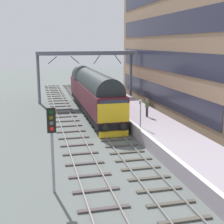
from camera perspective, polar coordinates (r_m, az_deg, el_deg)
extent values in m
plane|color=#5D6460|center=(30.22, -1.66, -2.23)|extent=(140.00, 140.00, 0.00)
cube|color=slate|center=(30.06, -3.00, -2.17)|extent=(0.07, 60.00, 0.15)
cube|color=slate|center=(30.35, -0.34, -2.02)|extent=(0.07, 60.00, 0.15)
cube|color=#4D493E|center=(14.90, 12.97, -18.34)|extent=(2.50, 0.26, 0.09)
cube|color=#4D493E|center=(16.08, 10.51, -15.80)|extent=(2.50, 0.26, 0.09)
cube|color=#4D493E|center=(17.30, 8.44, -13.60)|extent=(2.50, 0.26, 0.09)
cube|color=#4D493E|center=(18.57, 6.69, -11.68)|extent=(2.50, 0.26, 0.09)
cube|color=#4D493E|center=(19.87, 5.18, -10.00)|extent=(2.50, 0.26, 0.09)
cube|color=#4D493E|center=(21.19, 3.87, -8.53)|extent=(2.50, 0.26, 0.09)
cube|color=#4D493E|center=(22.54, 2.72, -7.22)|extent=(2.50, 0.26, 0.09)
cube|color=#4D493E|center=(23.90, 1.71, -6.06)|extent=(2.50, 0.26, 0.09)
cube|color=#4D493E|center=(25.28, 0.81, -5.02)|extent=(2.50, 0.26, 0.09)
cube|color=#4D493E|center=(26.68, 0.01, -4.10)|extent=(2.50, 0.26, 0.09)
cube|color=#4D493E|center=(28.08, -0.71, -3.26)|extent=(2.50, 0.26, 0.09)
cube|color=#4D493E|center=(29.50, -1.36, -2.50)|extent=(2.50, 0.26, 0.09)
cube|color=#4D493E|center=(30.92, -1.95, -1.81)|extent=(2.50, 0.26, 0.09)
cube|color=#4D493E|center=(32.35, -2.49, -1.18)|extent=(2.50, 0.26, 0.09)
cube|color=#4D493E|center=(33.78, -2.98, -0.61)|extent=(2.50, 0.26, 0.09)
cube|color=#4D493E|center=(35.22, -3.43, -0.08)|extent=(2.50, 0.26, 0.09)
cube|color=#4D493E|center=(36.67, -3.85, 0.40)|extent=(2.50, 0.26, 0.09)
cube|color=#4D493E|center=(38.12, -4.23, 0.85)|extent=(2.50, 0.26, 0.09)
cube|color=#4D493E|center=(39.57, -4.59, 1.27)|extent=(2.50, 0.26, 0.09)
cube|color=#4D493E|center=(41.03, -4.92, 1.66)|extent=(2.50, 0.26, 0.09)
cube|color=#4D493E|center=(42.49, -5.23, 2.02)|extent=(2.50, 0.26, 0.09)
cube|color=#4D493E|center=(43.95, -5.52, 2.35)|extent=(2.50, 0.26, 0.09)
cube|color=#4D493E|center=(45.41, -5.79, 2.67)|extent=(2.50, 0.26, 0.09)
cube|color=#4D493E|center=(46.88, -6.04, 2.96)|extent=(2.50, 0.26, 0.09)
cube|color=#4D493E|center=(48.35, -6.28, 3.24)|extent=(2.50, 0.26, 0.09)
cube|color=#4D493E|center=(49.82, -6.50, 3.50)|extent=(2.50, 0.26, 0.09)
cube|color=#4D493E|center=(51.29, -6.71, 3.75)|extent=(2.50, 0.26, 0.09)
cube|color=#4D493E|center=(52.77, -6.91, 3.98)|extent=(2.50, 0.26, 0.09)
cube|color=#4D493E|center=(54.24, -7.10, 4.20)|extent=(2.50, 0.26, 0.09)
cube|color=#4D493E|center=(55.72, -7.28, 4.40)|extent=(2.50, 0.26, 0.09)
cube|color=#4D493E|center=(57.20, -7.45, 4.60)|extent=(2.50, 0.26, 0.09)
cube|color=#4D493E|center=(58.68, -7.61, 4.79)|extent=(2.50, 0.26, 0.09)
cube|color=gray|center=(29.67, -9.12, -2.51)|extent=(0.07, 60.00, 0.15)
cube|color=gray|center=(29.80, -6.37, -2.36)|extent=(0.07, 60.00, 0.15)
cube|color=#4B4243|center=(15.40, -1.42, -16.93)|extent=(2.50, 0.26, 0.09)
cube|color=#4B4243|center=(17.08, -2.83, -13.84)|extent=(2.50, 0.26, 0.09)
cube|color=#4B4243|center=(18.81, -3.96, -11.30)|extent=(2.50, 0.26, 0.09)
cube|color=#4B4243|center=(20.58, -4.88, -9.19)|extent=(2.50, 0.26, 0.09)
cube|color=#4B4243|center=(22.37, -5.64, -7.42)|extent=(2.50, 0.26, 0.09)
cube|color=#4B4243|center=(24.19, -6.29, -5.91)|extent=(2.50, 0.26, 0.09)
cube|color=#4B4243|center=(26.03, -6.84, -4.61)|extent=(2.50, 0.26, 0.09)
cube|color=#4B4243|center=(27.87, -7.32, -3.48)|extent=(2.50, 0.26, 0.09)
cube|color=#4B4243|center=(29.73, -7.74, -2.49)|extent=(2.50, 0.26, 0.09)
cube|color=#4B4243|center=(31.60, -8.11, -1.62)|extent=(2.50, 0.26, 0.09)
cube|color=#4B4243|center=(33.48, -8.43, -0.85)|extent=(2.50, 0.26, 0.09)
cube|color=#4B4243|center=(35.36, -8.72, -0.15)|extent=(2.50, 0.26, 0.09)
cube|color=#4B4243|center=(37.25, -8.99, 0.47)|extent=(2.50, 0.26, 0.09)
cube|color=#4B4243|center=(39.14, -9.22, 1.03)|extent=(2.50, 0.26, 0.09)
cube|color=#4B4243|center=(41.04, -9.44, 1.54)|extent=(2.50, 0.26, 0.09)
cube|color=#4B4243|center=(42.94, -9.63, 2.00)|extent=(2.50, 0.26, 0.09)
cube|color=#4B4243|center=(44.84, -9.81, 2.43)|extent=(2.50, 0.26, 0.09)
cube|color=#4B4243|center=(46.74, -9.98, 2.82)|extent=(2.50, 0.26, 0.09)
cube|color=#4B4243|center=(48.65, -10.13, 3.18)|extent=(2.50, 0.26, 0.09)
cube|color=#4B4243|center=(50.56, -10.27, 3.51)|extent=(2.50, 0.26, 0.09)
cube|color=#4B4243|center=(52.47, -10.40, 3.82)|extent=(2.50, 0.26, 0.09)
cube|color=#4B4243|center=(54.39, -10.52, 4.11)|extent=(2.50, 0.26, 0.09)
cube|color=#4B4243|center=(56.30, -10.64, 4.37)|extent=(2.50, 0.26, 0.09)
cube|color=#4B4243|center=(58.22, -10.74, 4.62)|extent=(2.50, 0.26, 0.09)
cube|color=#9F949F|center=(31.02, 4.85, -0.94)|extent=(4.00, 44.00, 1.00)
cube|color=white|center=(30.38, 1.56, -0.20)|extent=(0.30, 44.00, 0.01)
cube|color=#9B785D|center=(36.91, 12.29, 11.67)|extent=(5.27, 28.39, 14.71)
cube|color=#2E2F42|center=(36.26, 8.10, 3.35)|extent=(0.06, 26.12, 2.06)
cube|color=#2E2F42|center=(35.88, 8.28, 9.17)|extent=(0.06, 26.12, 2.06)
cube|color=#2E2F42|center=(35.88, 8.47, 15.04)|extent=(0.06, 26.12, 2.06)
cube|color=black|center=(34.93, -3.41, 1.11)|extent=(2.56, 18.67, 0.60)
cube|color=#4D1620|center=(34.69, -3.43, 3.30)|extent=(2.70, 18.67, 2.10)
cylinder|color=#222829|center=(34.52, -3.46, 5.32)|extent=(2.56, 17.18, 2.57)
cube|color=yellow|center=(25.70, 0.28, -0.18)|extent=(2.65, 0.08, 1.58)
cube|color=#232D3D|center=(25.57, 0.27, 1.42)|extent=(2.38, 0.04, 0.64)
cube|color=#232D3D|center=(34.91, -1.22, 3.87)|extent=(0.04, 13.07, 0.44)
cylinder|color=black|center=(25.59, -1.24, -2.77)|extent=(0.48, 0.35, 0.48)
cylinder|color=black|center=(25.94, 2.00, -2.57)|extent=(0.48, 0.35, 0.48)
cube|color=yellow|center=(26.07, 0.31, -3.94)|extent=(2.43, 0.36, 0.47)
cylinder|color=black|center=(27.69, -0.58, -2.46)|extent=(1.64, 1.04, 1.04)
cylinder|color=black|center=(28.73, -1.08, -1.92)|extent=(1.64, 1.04, 1.04)
cylinder|color=black|center=(29.78, -1.54, -1.42)|extent=(1.64, 1.04, 1.04)
cylinder|color=black|center=(40.25, -4.78, 2.14)|extent=(1.64, 1.04, 1.04)
cylinder|color=black|center=(41.32, -5.01, 2.40)|extent=(1.64, 1.04, 1.04)
cylinder|color=black|center=(42.40, -5.24, 2.65)|extent=(1.64, 1.04, 1.04)
cylinder|color=gray|center=(16.42, -10.60, -6.86)|extent=(0.14, 0.14, 4.47)
cube|color=black|center=(15.92, -10.81, -1.48)|extent=(0.44, 0.10, 1.27)
cylinder|color=#0A3E13|center=(15.77, -10.86, 0.00)|extent=(0.20, 0.06, 0.20)
cylinder|color=#53470A|center=(15.83, -10.82, -0.99)|extent=(0.20, 0.06, 0.20)
cylinder|color=#50504E|center=(15.89, -10.78, -1.97)|extent=(0.20, 0.06, 0.20)
cylinder|color=red|center=(15.96, -10.74, -2.95)|extent=(0.20, 0.06, 0.20)
cylinder|color=slate|center=(25.18, 5.12, -0.29)|extent=(0.08, 0.08, 2.20)
cube|color=white|center=(24.99, 5.09, 1.77)|extent=(0.05, 0.44, 0.36)
cube|color=black|center=(24.98, 5.03, 1.76)|extent=(0.01, 0.20, 0.24)
cylinder|color=#312836|center=(28.91, 6.34, -0.05)|extent=(0.13, 0.13, 0.84)
cylinder|color=#312836|center=(29.09, 6.19, 0.03)|extent=(0.13, 0.13, 0.84)
cylinder|color=#566D3D|center=(28.86, 6.30, 1.34)|extent=(0.35, 0.35, 0.56)
sphere|color=#8D6A56|center=(28.79, 6.32, 2.15)|extent=(0.22, 0.22, 0.22)
cylinder|color=#566D3D|center=(28.67, 6.46, 1.27)|extent=(0.09, 0.09, 0.52)
cylinder|color=#566D3D|center=(29.05, 6.14, 1.42)|extent=(0.09, 0.09, 0.52)
cylinder|color=slate|center=(41.24, -13.00, 5.63)|extent=(0.36, 0.36, 6.05)
cylinder|color=slate|center=(43.09, 3.40, 6.19)|extent=(0.36, 0.36, 6.05)
cube|color=slate|center=(41.51, -4.70, 10.47)|extent=(12.51, 2.00, 0.50)
cylinder|color=slate|center=(41.10, -10.61, 9.11)|extent=(1.14, 0.10, 0.97)
cylinder|color=slate|center=(41.35, -6.64, 9.25)|extent=(1.13, 0.10, 0.99)
cylinder|color=slate|center=(41.79, -2.74, 9.35)|extent=(0.91, 0.10, 1.18)
cylinder|color=slate|center=(42.41, 1.07, 9.40)|extent=(0.92, 0.10, 1.18)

